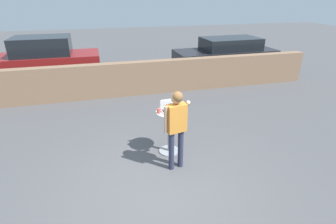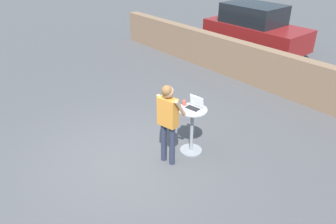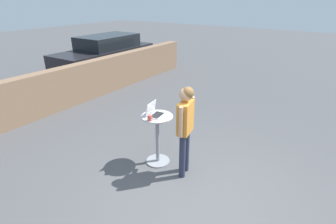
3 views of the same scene
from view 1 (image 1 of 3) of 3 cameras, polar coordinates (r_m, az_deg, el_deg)
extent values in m
plane|color=#4C4C4F|center=(4.91, -2.58, -16.78)|extent=(50.00, 50.00, 0.00)
cube|color=#84664C|center=(9.09, -9.66, 7.03)|extent=(13.96, 0.35, 1.14)
cylinder|color=gray|center=(5.94, 0.28, -8.42)|extent=(0.46, 0.46, 0.03)
cylinder|color=gray|center=(5.70, 0.29, -4.40)|extent=(0.07, 0.07, 0.92)
cylinder|color=#B7B7BC|center=(5.48, 0.30, -0.05)|extent=(0.58, 0.58, 0.02)
cube|color=silver|center=(5.48, 0.30, 0.16)|extent=(0.35, 0.25, 0.02)
cube|color=black|center=(5.47, 0.30, 0.26)|extent=(0.31, 0.20, 0.00)
cube|color=silver|center=(5.53, -0.20, 1.80)|extent=(0.33, 0.09, 0.23)
cube|color=white|center=(5.53, -0.18, 1.78)|extent=(0.30, 0.08, 0.20)
cylinder|color=#C14C42|center=(5.40, -2.01, 0.25)|extent=(0.08, 0.08, 0.10)
torus|color=#C14C42|center=(5.41, -1.46, 0.33)|extent=(0.05, 0.01, 0.05)
cylinder|color=#282D42|center=(5.19, 0.75, -8.46)|extent=(0.11, 0.11, 0.84)
cylinder|color=#282D42|center=(5.27, 2.74, -7.91)|extent=(0.11, 0.11, 0.84)
cube|color=orange|center=(4.89, 1.86, -1.32)|extent=(0.40, 0.26, 0.55)
sphere|color=tan|center=(4.73, 1.92, 3.12)|extent=(0.22, 0.22, 0.22)
sphere|color=brown|center=(4.70, 2.08, 3.32)|extent=(0.20, 0.20, 0.20)
cylinder|color=tan|center=(4.79, -0.47, -1.68)|extent=(0.07, 0.07, 0.52)
cylinder|color=tan|center=(5.00, 3.68, 0.74)|extent=(0.13, 0.32, 0.40)
cube|color=black|center=(12.15, 12.23, 11.45)|extent=(4.47, 1.79, 0.71)
cube|color=black|center=(12.14, 13.44, 14.27)|extent=(2.47, 1.54, 0.51)
cylinder|color=black|center=(10.94, 7.58, 8.64)|extent=(0.61, 0.23, 0.60)
cylinder|color=black|center=(12.37, 4.61, 10.60)|extent=(0.61, 0.23, 0.60)
cylinder|color=black|center=(12.29, 19.59, 9.19)|extent=(0.61, 0.23, 0.60)
cylinder|color=black|center=(13.58, 15.75, 11.02)|extent=(0.61, 0.23, 0.60)
cube|color=maroon|center=(11.59, -24.18, 9.48)|extent=(3.81, 1.72, 0.78)
cube|color=black|center=(11.48, -25.77, 12.87)|extent=(2.10, 1.51, 0.69)
cylinder|color=black|center=(12.33, -17.98, 9.47)|extent=(0.61, 0.22, 0.61)
cylinder|color=black|center=(10.77, -18.18, 7.38)|extent=(0.61, 0.22, 0.61)
cylinder|color=black|center=(12.68, -28.72, 8.05)|extent=(0.61, 0.22, 0.61)
cylinder|color=black|center=(11.16, -30.33, 5.80)|extent=(0.61, 0.22, 0.61)
camera|label=2|loc=(5.40, 70.82, 16.69)|focal=35.00mm
camera|label=3|loc=(3.09, -58.37, 7.54)|focal=28.00mm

